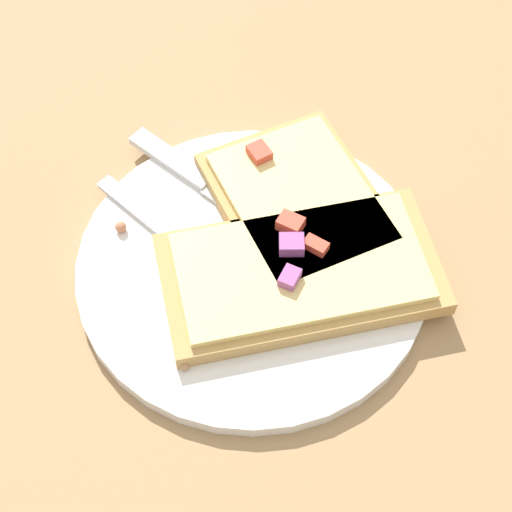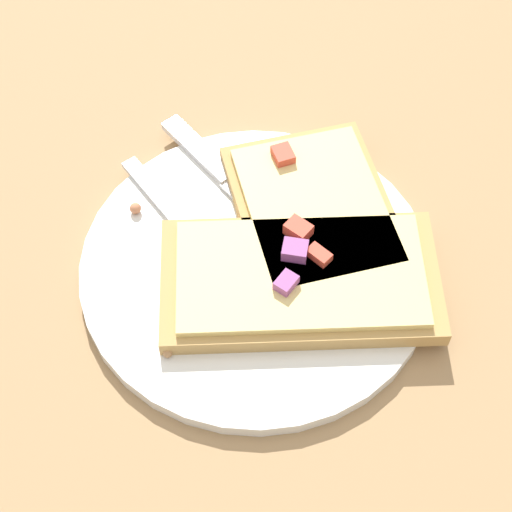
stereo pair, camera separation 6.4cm
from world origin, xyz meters
name	(u,v)px [view 1 (the left image)]	position (x,y,z in m)	size (l,w,h in m)	color
ground_plane	(256,272)	(0.00, 0.00, 0.00)	(4.00, 4.00, 0.00)	#9E7A51
plate	(256,268)	(0.00, 0.00, 0.01)	(0.27, 0.27, 0.01)	white
fork	(206,262)	(0.00, -0.04, 0.01)	(0.15, 0.16, 0.01)	silver
knife	(220,190)	(-0.07, -0.03, 0.01)	(0.15, 0.18, 0.01)	silver
pizza_slice_main	(304,272)	(0.01, 0.04, 0.02)	(0.15, 0.22, 0.03)	tan
pizza_slice_corner	(304,203)	(-0.05, 0.04, 0.02)	(0.19, 0.17, 0.03)	tan
crumb_scatter	(247,246)	(-0.01, -0.01, 0.02)	(0.14, 0.17, 0.01)	#AF7F54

